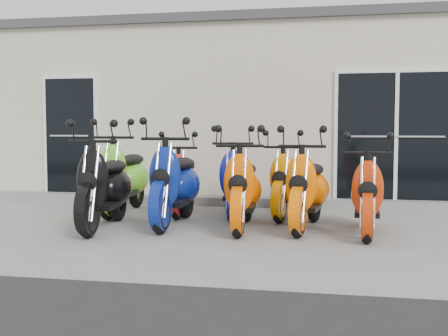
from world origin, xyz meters
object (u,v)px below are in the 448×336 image
Objects in this scene: scooter_front_orange_a at (243,177)px; scooter_back_green at (124,166)px; scooter_front_orange_b at (307,177)px; scooter_back_yellow at (289,173)px; scooter_front_red at (368,183)px; scooter_front_black at (104,174)px; scooter_back_red at (183,172)px; scooter_back_blue at (234,171)px; scooter_front_blue at (175,172)px.

scooter_back_green is (-2.05, 1.01, 0.05)m from scooter_front_orange_a.
scooter_front_orange_b is 1.04× the size of scooter_back_yellow.
scooter_front_black is at bearing -172.99° from scooter_front_red.
scooter_front_black is 1.05× the size of scooter_front_orange_b.
scooter_back_blue is at bearing -10.61° from scooter_back_red.
scooter_front_black is 0.98× the size of scooter_back_green.
scooter_front_orange_a is 1.60m from scooter_front_red.
scooter_front_orange_a reaches higher than scooter_back_red.
scooter_front_blue is 0.97m from scooter_front_orange_a.
scooter_front_orange_a is 1.61m from scooter_back_red.
scooter_back_red is at bearing -172.31° from scooter_back_yellow.
scooter_back_red is at bearing 158.84° from scooter_front_red.
scooter_front_blue is 1.08× the size of scooter_front_orange_b.
scooter_back_blue is at bearing 102.00° from scooter_front_orange_a.
scooter_back_blue is (-0.30, 1.08, -0.00)m from scooter_front_orange_a.
scooter_front_orange_b is at bearing -18.82° from scooter_back_green.
scooter_front_black is at bearing -121.38° from scooter_back_red.
scooter_front_red is at bearing -1.45° from scooter_front_black.
scooter_front_red is 2.23m from scooter_back_blue.
scooter_back_blue is 1.05× the size of scooter_back_yellow.
scooter_front_orange_a is at bearing -106.66° from scooter_back_yellow.
scooter_front_black is 1.36m from scooter_back_green.
scooter_front_blue is 1.05m from scooter_back_red.
scooter_back_green is 0.93m from scooter_back_red.
scooter_back_red is 1.65m from scooter_back_yellow.
scooter_back_blue is (-1.90, 1.17, 0.04)m from scooter_front_red.
scooter_front_orange_b is 2.21m from scooter_back_red.
scooter_front_red is at bearing -30.78° from scooter_back_red.
scooter_front_blue is at bearing -171.65° from scooter_front_orange_b.
scooter_front_blue is (0.84, 0.43, 0.02)m from scooter_front_black.
scooter_back_red is (-0.17, 1.03, -0.09)m from scooter_front_blue.
scooter_front_blue is at bearing -131.23° from scooter_back_blue.
scooter_front_orange_a and scooter_back_blue have the same top height.
scooter_back_blue is at bearing 55.14° from scooter_front_blue.
scooter_back_red is (-1.13, 1.14, -0.04)m from scooter_front_orange_a.
scooter_back_green reaches higher than scooter_front_black.
scooter_front_black is 1.12× the size of scooter_front_red.
scooter_front_orange_a reaches higher than scooter_front_orange_b.
scooter_front_blue and scooter_back_green have the same top height.
scooter_back_green is 1.15× the size of scooter_back_red.
scooter_front_black reaches higher than scooter_back_yellow.
scooter_front_black reaches higher than scooter_front_red.
scooter_front_orange_b is 1.06× the size of scooter_back_red.
scooter_back_red is at bearing 168.84° from scooter_back_blue.
scooter_front_black is at bearing -139.93° from scooter_back_yellow.
scooter_back_yellow is at bearing 115.18° from scooter_front_orange_b.
scooter_back_blue reaches higher than scooter_back_yellow.
scooter_front_orange_a is 1.00× the size of scooter_front_orange_b.
scooter_front_blue is 2.57m from scooter_front_red.
scooter_front_blue is 1.07× the size of scooter_front_orange_a.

